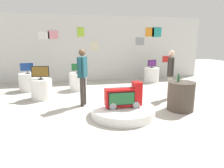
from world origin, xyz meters
name	(u,v)px	position (x,y,z in m)	size (l,w,h in m)	color
ground_plane	(108,111)	(0.00, 0.00, 0.00)	(30.00, 30.00, 0.00)	#B2ADA3
back_wall_display	(91,49)	(0.01, 4.87, 1.64)	(12.16, 0.13, 3.27)	silver
main_display_pedestal	(123,111)	(0.33, -0.44, 0.12)	(1.75, 1.75, 0.23)	white
novelty_firetruck_tv	(124,97)	(0.35, -0.45, 0.51)	(0.99, 0.36, 0.68)	gray
display_pedestal_left_rear	(78,81)	(-0.77, 2.77, 0.35)	(0.70, 0.70, 0.71)	white
tv_on_left_rear	(77,68)	(-0.77, 2.77, 0.94)	(0.51, 0.17, 0.42)	black
display_pedestal_center_rear	(42,89)	(-2.06, 1.68, 0.35)	(0.72, 0.72, 0.71)	white
tv_on_center_rear	(40,72)	(-2.06, 1.67, 0.96)	(0.59, 0.17, 0.45)	black
display_pedestal_right_rear	(151,75)	(2.93, 3.75, 0.35)	(0.74, 0.74, 0.71)	white
tv_on_right_rear	(152,64)	(2.92, 3.75, 0.92)	(0.49, 0.19, 0.40)	black
display_pedestal_far_right	(28,82)	(-2.77, 3.07, 0.35)	(0.73, 0.73, 0.71)	white
tv_on_far_right	(27,67)	(-2.77, 3.06, 0.96)	(0.52, 0.18, 0.45)	black
side_table_round	(181,96)	(2.09, -0.37, 0.43)	(0.79, 0.79, 0.84)	#4C4238
bottle_on_side_table	(178,78)	(2.00, -0.31, 0.94)	(0.07, 0.07, 0.24)	#195926
shopper_browsing_near_truck	(171,71)	(2.32, 0.74, 0.99)	(0.37, 0.49, 1.69)	#B2ADA3
shopper_browsing_rear	(83,73)	(-0.68, 0.65, 1.03)	(0.33, 0.52, 1.76)	#38332D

